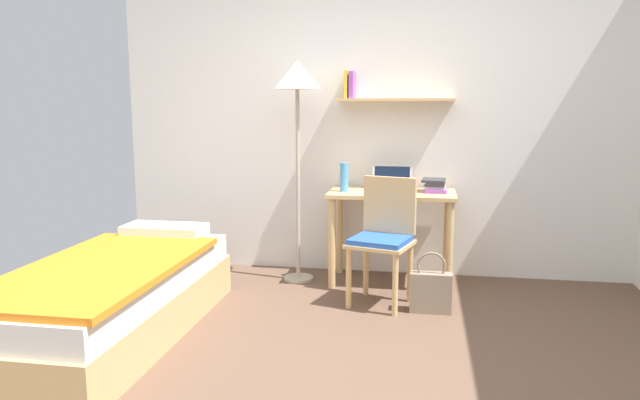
{
  "coord_description": "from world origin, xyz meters",
  "views": [
    {
      "loc": [
        0.33,
        -2.89,
        1.42
      ],
      "look_at": [
        -0.26,
        0.51,
        0.85
      ],
      "focal_mm": 33.28,
      "sensor_mm": 36.0,
      "label": 1
    }
  ],
  "objects": [
    {
      "name": "ground_plane",
      "position": [
        0.0,
        0.0,
        0.0
      ],
      "size": [
        5.28,
        5.28,
        0.0
      ],
      "primitive_type": "plane",
      "color": "brown"
    },
    {
      "name": "wall_back",
      "position": [
        -0.0,
        2.02,
        1.3
      ],
      "size": [
        4.4,
        0.27,
        2.6
      ],
      "color": "white",
      "rests_on": "ground_plane"
    },
    {
      "name": "bed",
      "position": [
        -1.51,
        0.31,
        0.24
      ],
      "size": [
        0.85,
        1.97,
        0.54
      ],
      "color": "tan",
      "rests_on": "ground_plane"
    },
    {
      "name": "desk",
      "position": [
        0.1,
        1.7,
        0.58
      ],
      "size": [
        0.98,
        0.52,
        0.73
      ],
      "color": "tan",
      "rests_on": "ground_plane"
    },
    {
      "name": "desk_chair",
      "position": [
        0.07,
        1.21,
        0.5
      ],
      "size": [
        0.5,
        0.49,
        0.9
      ],
      "color": "tan",
      "rests_on": "ground_plane"
    },
    {
      "name": "standing_lamp",
      "position": [
        -0.64,
        1.65,
        1.52
      ],
      "size": [
        0.36,
        0.36,
        1.74
      ],
      "color": "#B2A893",
      "rests_on": "ground_plane"
    },
    {
      "name": "laptop",
      "position": [
        0.09,
        1.78,
        0.78
      ],
      "size": [
        0.32,
        0.21,
        0.2
      ],
      "color": "#B7BABF",
      "rests_on": "desk"
    },
    {
      "name": "water_bottle",
      "position": [
        -0.27,
        1.65,
        0.85
      ],
      "size": [
        0.07,
        0.07,
        0.22
      ],
      "primitive_type": "cylinder",
      "color": "#4C99DB",
      "rests_on": "desk"
    },
    {
      "name": "book_stack",
      "position": [
        0.43,
        1.76,
        0.78
      ],
      "size": [
        0.2,
        0.24,
        0.1
      ],
      "color": "purple",
      "rests_on": "desk"
    },
    {
      "name": "handbag",
      "position": [
        0.41,
        1.07,
        0.15
      ],
      "size": [
        0.28,
        0.11,
        0.42
      ],
      "color": "gray",
      "rests_on": "ground_plane"
    }
  ]
}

